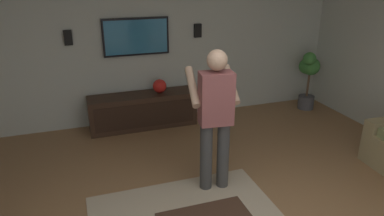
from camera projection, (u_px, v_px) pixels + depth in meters
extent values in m
cube|color=#B2B7AD|center=(150.00, 35.00, 5.67)|extent=(0.10, 6.60, 2.84)
cube|color=#332116|center=(143.00, 110.00, 5.73)|extent=(0.44, 1.70, 0.55)
cube|color=black|center=(146.00, 115.00, 5.53)|extent=(0.01, 1.56, 0.39)
cube|color=black|center=(136.00, 37.00, 5.52)|extent=(0.05, 1.04, 0.58)
cube|color=#2A698F|center=(136.00, 37.00, 5.50)|extent=(0.01, 0.98, 0.52)
cylinder|color=#3F3F3F|center=(223.00, 155.00, 4.07)|extent=(0.14, 0.14, 0.82)
cylinder|color=#3F3F3F|center=(206.00, 157.00, 4.03)|extent=(0.14, 0.14, 0.82)
cube|color=#8C4C4C|center=(216.00, 98.00, 3.80)|extent=(0.26, 0.38, 0.58)
sphere|color=tan|center=(217.00, 60.00, 3.64)|extent=(0.22, 0.22, 0.22)
cylinder|color=tan|center=(231.00, 84.00, 3.97)|extent=(0.48, 0.15, 0.37)
cylinder|color=tan|center=(192.00, 87.00, 3.88)|extent=(0.48, 0.15, 0.37)
cube|color=white|center=(207.00, 88.00, 4.15)|extent=(0.05, 0.05, 0.16)
cylinder|color=#4C4C51|center=(306.00, 102.00, 6.53)|extent=(0.28, 0.28, 0.24)
cylinder|color=brown|center=(308.00, 86.00, 6.42)|extent=(0.04, 0.04, 0.39)
sphere|color=#3D7F38|center=(311.00, 66.00, 6.33)|extent=(0.32, 0.32, 0.32)
sphere|color=#3D7F38|center=(310.00, 59.00, 6.16)|extent=(0.23, 0.23, 0.23)
sphere|color=#3D7F38|center=(307.00, 66.00, 6.40)|extent=(0.28, 0.28, 0.28)
sphere|color=red|center=(160.00, 86.00, 5.67)|extent=(0.22, 0.22, 0.22)
cube|color=black|center=(198.00, 31.00, 5.82)|extent=(0.06, 0.12, 0.22)
cube|color=black|center=(68.00, 38.00, 5.21)|extent=(0.06, 0.12, 0.22)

